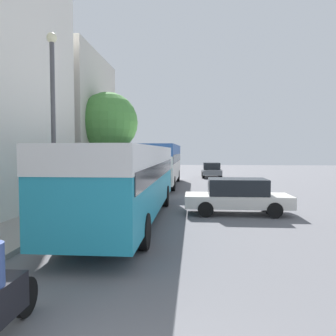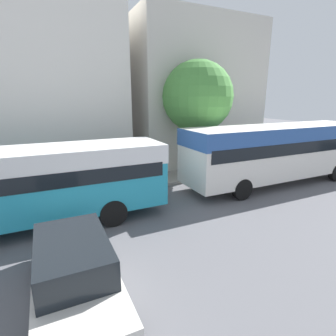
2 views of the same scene
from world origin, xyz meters
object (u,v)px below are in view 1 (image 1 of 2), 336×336
Objects in this scene: bus_lead at (129,173)px; car_crossing at (211,170)px; bus_following at (160,159)px; car_far_curb at (237,196)px; pedestrian_near_curb at (129,168)px.

car_crossing is at bearing 78.54° from bus_lead.
bus_following is 2.61× the size of car_crossing.
car_far_curb is (4.35, 1.82, -1.09)m from bus_lead.
bus_lead is at bearing -67.23° from car_far_curb.
car_crossing is (4.28, 21.11, -1.10)m from bus_lead.
bus_lead reaches higher than car_crossing.
car_far_curb is (0.07, -19.29, 0.01)m from car_crossing.
bus_following is at bearing -56.31° from pedestrian_near_curb.
car_crossing is (4.37, 8.21, -1.27)m from bus_following.
bus_following is 2.47× the size of car_far_curb.
bus_lead is at bearing -101.46° from car_crossing.
car_crossing is at bearing 62.01° from bus_following.
bus_lead is 2.56× the size of car_far_curb.
car_far_curb is (4.43, -11.07, -1.26)m from bus_following.
pedestrian_near_curb is (-7.95, -2.84, 0.27)m from car_crossing.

